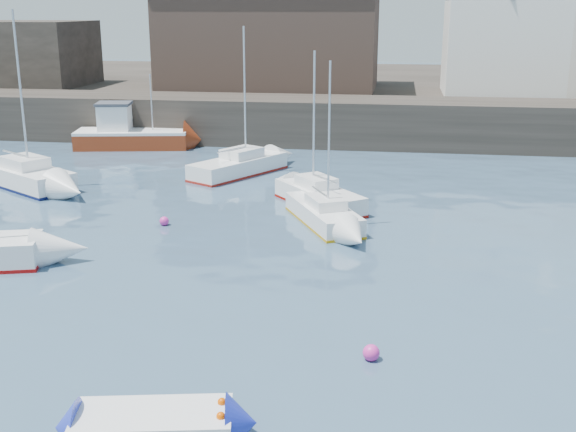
# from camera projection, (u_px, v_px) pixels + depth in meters

# --- Properties ---
(quay_wall) EXTENTS (90.00, 5.00, 3.00)m
(quay_wall) POSITION_uv_depth(u_px,v_px,m) (340.00, 121.00, 48.21)
(quay_wall) COLOR #28231E
(quay_wall) RESTS_ON ground
(land_strip) EXTENTS (90.00, 32.00, 2.80)m
(land_strip) POSITION_uv_depth(u_px,v_px,m) (356.00, 93.00, 65.33)
(land_strip) COLOR #28231E
(land_strip) RESTS_ON ground
(bldg_east_d) EXTENTS (11.14, 11.14, 8.95)m
(bldg_east_d) POSITION_uv_depth(u_px,v_px,m) (503.00, 29.00, 51.16)
(bldg_east_d) COLOR white
(bldg_east_d) RESTS_ON land_strip
(warehouse) EXTENTS (16.40, 10.40, 7.60)m
(warehouse) POSITION_uv_depth(u_px,v_px,m) (271.00, 37.00, 55.24)
(warehouse) COLOR #3D2D26
(warehouse) RESTS_ON land_strip
(bldg_west) EXTENTS (14.00, 8.00, 5.00)m
(bldg_west) POSITION_uv_depth(u_px,v_px,m) (0.00, 53.00, 57.84)
(bldg_west) COLOR #353028
(bldg_west) RESTS_ON land_strip
(blue_dinghy) EXTENTS (3.55, 2.07, 0.64)m
(blue_dinghy) POSITION_uv_depth(u_px,v_px,m) (153.00, 424.00, 15.28)
(blue_dinghy) COLOR maroon
(blue_dinghy) RESTS_ON ground
(fishing_boat) EXTENTS (7.55, 3.97, 4.75)m
(fishing_boat) POSITION_uv_depth(u_px,v_px,m) (129.00, 134.00, 46.95)
(fishing_boat) COLOR maroon
(fishing_boat) RESTS_ON ground
(sailboat_b) EXTENTS (3.88, 5.51, 6.83)m
(sailboat_b) POSITION_uv_depth(u_px,v_px,m) (324.00, 213.00, 30.56)
(sailboat_b) COLOR white
(sailboat_b) RESTS_ON ground
(sailboat_e) EXTENTS (6.90, 5.52, 8.76)m
(sailboat_e) POSITION_uv_depth(u_px,v_px,m) (23.00, 175.00, 36.91)
(sailboat_e) COLOR white
(sailboat_e) RESTS_ON ground
(sailboat_f) EXTENTS (4.70, 5.29, 7.01)m
(sailboat_f) POSITION_uv_depth(u_px,v_px,m) (319.00, 196.00, 33.19)
(sailboat_f) COLOR white
(sailboat_f) RESTS_ON ground
(sailboat_h) EXTENTS (4.81, 6.28, 7.90)m
(sailboat_h) POSITION_uv_depth(u_px,v_px,m) (239.00, 165.00, 39.48)
(sailboat_h) COLOR white
(sailboat_h) RESTS_ON ground
(buoy_mid) EXTENTS (0.45, 0.45, 0.45)m
(buoy_mid) POSITION_uv_depth(u_px,v_px,m) (371.00, 360.00, 18.81)
(buoy_mid) COLOR #DB2E9B
(buoy_mid) RESTS_ON ground
(buoy_far) EXTENTS (0.39, 0.39, 0.39)m
(buoy_far) POSITION_uv_depth(u_px,v_px,m) (164.00, 225.00, 30.42)
(buoy_far) COLOR #DB2E9B
(buoy_far) RESTS_ON ground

